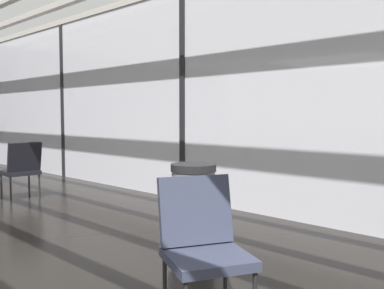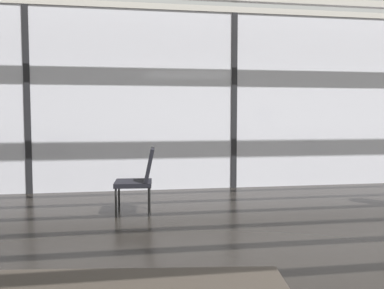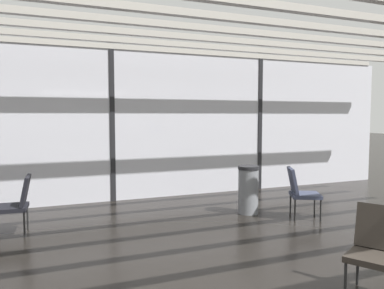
{
  "view_description": "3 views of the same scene",
  "coord_description": "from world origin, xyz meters",
  "views": [
    {
      "loc": [
        4.48,
        0.73,
        1.26
      ],
      "look_at": [
        0.26,
        5.1,
        0.84
      ],
      "focal_mm": 39.69,
      "sensor_mm": 36.0,
      "label": 1
    },
    {
      "loc": [
        -1.95,
        -1.99,
        1.3
      ],
      "look_at": [
        -0.37,
        7.52,
        0.62
      ],
      "focal_mm": 38.67,
      "sensor_mm": 36.0,
      "label": 2
    },
    {
      "loc": [
        -1.43,
        -2.66,
        1.76
      ],
      "look_at": [
        1.01,
        3.34,
        1.27
      ],
      "focal_mm": 35.76,
      "sensor_mm": 36.0,
      "label": 3
    }
  ],
  "objects": [
    {
      "name": "trash_bin",
      "position": [
        2.06,
        3.24,
        0.43
      ],
      "size": [
        0.38,
        0.38,
        0.86
      ],
      "color": "slate",
      "rests_on": "ground"
    },
    {
      "name": "window_mullion_0",
      "position": [
        -3.5,
        5.2,
        1.55
      ],
      "size": [
        0.1,
        0.12,
        3.1
      ],
      "primitive_type": "cube",
      "color": "black",
      "rests_on": "ground"
    },
    {
      "name": "lounge_chair_4",
      "position": [
        2.73,
        2.63,
        0.49
      ],
      "size": [
        0.68,
        0.66,
        0.87
      ],
      "rotation": [
        0.0,
        0.0,
        1.11
      ],
      "color": "#33384C",
      "rests_on": "ground"
    },
    {
      "name": "window_mullion_1",
      "position": [
        0.0,
        5.2,
        1.55
      ],
      "size": [
        0.1,
        0.12,
        3.1
      ],
      "primitive_type": "cube",
      "color": "black",
      "rests_on": "ground"
    },
    {
      "name": "lounge_chair_0",
      "position": [
        -1.74,
        3.49,
        0.49
      ],
      "size": [
        0.56,
        0.52,
        0.87
      ],
      "rotation": [
        0.0,
        0.0,
        4.63
      ],
      "color": "black",
      "rests_on": "ground"
    },
    {
      "name": "glass_curtain_wall",
      "position": [
        0.0,
        5.2,
        1.55
      ],
      "size": [
        14.0,
        0.08,
        3.1
      ],
      "primitive_type": "cube",
      "color": "silver",
      "rests_on": "ground"
    }
  ]
}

